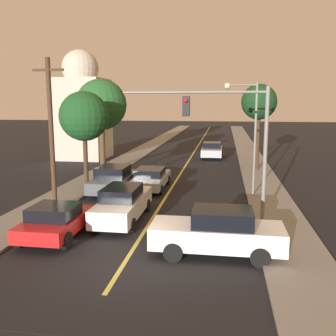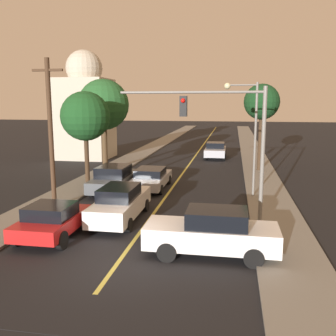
% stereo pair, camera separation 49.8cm
% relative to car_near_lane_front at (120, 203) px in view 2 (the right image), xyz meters
% --- Properties ---
extents(ground_plane, '(200.00, 200.00, 0.00)m').
position_rel_car_near_lane_front_xyz_m(ground_plane, '(1.32, -4.88, -0.84)').
color(ground_plane, black).
extents(road_surface, '(9.43, 80.00, 0.01)m').
position_rel_car_near_lane_front_xyz_m(road_surface, '(1.32, 31.12, -0.83)').
color(road_surface, black).
rests_on(road_surface, ground).
extents(sidewalk_left, '(2.50, 80.00, 0.12)m').
position_rel_car_near_lane_front_xyz_m(sidewalk_left, '(-4.64, 31.12, -0.78)').
color(sidewalk_left, gray).
rests_on(sidewalk_left, ground).
extents(sidewalk_right, '(2.50, 80.00, 0.12)m').
position_rel_car_near_lane_front_xyz_m(sidewalk_right, '(7.29, 31.12, -0.78)').
color(sidewalk_right, gray).
rests_on(sidewalk_right, ground).
extents(car_near_lane_front, '(1.88, 5.13, 1.67)m').
position_rel_car_near_lane_front_xyz_m(car_near_lane_front, '(0.00, 0.00, 0.00)').
color(car_near_lane_front, white).
rests_on(car_near_lane_front, ground).
extents(car_near_lane_second, '(2.05, 4.83, 1.36)m').
position_rel_car_near_lane_front_xyz_m(car_near_lane_second, '(-0.00, 6.64, -0.14)').
color(car_near_lane_second, '#A5A8B2').
rests_on(car_near_lane_second, ground).
extents(car_outer_lane_front, '(2.10, 3.81, 1.43)m').
position_rel_car_near_lane_front_xyz_m(car_outer_lane_front, '(-2.07, -2.71, -0.09)').
color(car_outer_lane_front, red).
rests_on(car_outer_lane_front, ground).
extents(car_outer_lane_second, '(2.12, 5.10, 1.66)m').
position_rel_car_near_lane_front_xyz_m(car_outer_lane_second, '(-2.07, 5.50, -0.01)').
color(car_outer_lane_second, '#474C51').
rests_on(car_outer_lane_second, ground).
extents(car_far_oncoming, '(2.08, 4.40, 1.57)m').
position_rel_car_near_lane_front_xyz_m(car_far_oncoming, '(3.44, 20.81, -0.03)').
color(car_far_oncoming, '#A5A8B2').
rests_on(car_far_oncoming, ground).
extents(car_crossing_right, '(4.79, 1.93, 1.73)m').
position_rel_car_near_lane_front_xyz_m(car_crossing_right, '(4.50, -3.42, 0.04)').
color(car_crossing_right, white).
rests_on(car_crossing_right, ground).
extents(traffic_signal_mast, '(6.48, 0.42, 6.08)m').
position_rel_car_near_lane_front_xyz_m(traffic_signal_mast, '(4.83, 0.26, 3.52)').
color(traffic_signal_mast, slate).
rests_on(traffic_signal_mast, ground).
extents(streetlamp_right, '(1.90, 0.36, 6.50)m').
position_rel_car_near_lane_front_xyz_m(streetlamp_right, '(5.92, 5.41, 3.51)').
color(streetlamp_right, slate).
rests_on(streetlamp_right, ground).
extents(utility_pole_left, '(1.60, 0.24, 7.56)m').
position_rel_car_near_lane_front_xyz_m(utility_pole_left, '(-3.99, 1.27, 3.22)').
color(utility_pole_left, '#422D1E').
rests_on(utility_pole_left, ground).
extents(tree_left_near, '(3.23, 3.23, 6.11)m').
position_rel_car_near_lane_front_xyz_m(tree_left_near, '(-4.42, 6.91, 3.76)').
color(tree_left_near, '#3D2B1C').
rests_on(tree_left_near, ground).
extents(tree_left_far, '(3.96, 3.96, 7.19)m').
position_rel_car_near_lane_front_xyz_m(tree_left_far, '(-4.93, 11.93, 4.46)').
color(tree_left_far, '#4C3823').
rests_on(tree_left_far, ground).
extents(tree_right_near, '(2.80, 2.80, 6.83)m').
position_rel_car_near_lane_front_xyz_m(tree_right_near, '(7.28, 14.17, 4.64)').
color(tree_right_near, '#3D2B1C').
rests_on(tree_right_near, ground).
extents(domed_building_left, '(4.75, 4.75, 10.50)m').
position_rel_car_near_lane_front_xyz_m(domed_building_left, '(-9.27, 18.93, 4.01)').
color(domed_building_left, '#BCB29E').
rests_on(domed_building_left, ground).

